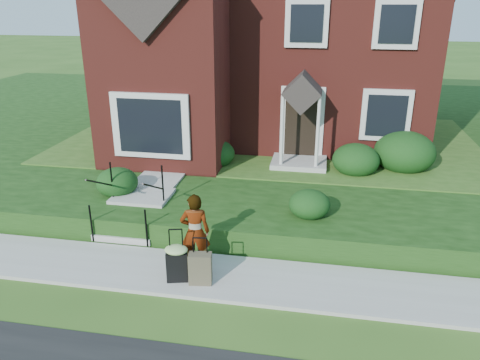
% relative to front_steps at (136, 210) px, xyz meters
% --- Properties ---
extents(ground, '(120.00, 120.00, 0.00)m').
position_rel_front_steps_xyz_m(ground, '(2.50, -1.84, -0.47)').
color(ground, '#2D5119').
rests_on(ground, ground).
extents(sidewalk, '(60.00, 1.60, 0.08)m').
position_rel_front_steps_xyz_m(sidewalk, '(2.50, -1.84, -0.43)').
color(sidewalk, '#9E9B93').
rests_on(sidewalk, ground).
extents(terrace, '(44.00, 20.00, 0.60)m').
position_rel_front_steps_xyz_m(terrace, '(6.50, 9.06, -0.17)').
color(terrace, black).
rests_on(terrace, ground).
extents(walkway, '(1.20, 6.00, 0.06)m').
position_rel_front_steps_xyz_m(walkway, '(0.00, 3.16, 0.16)').
color(walkway, '#9E9B93').
rests_on(walkway, terrace).
extents(front_steps, '(1.40, 2.02, 1.50)m').
position_rel_front_steps_xyz_m(front_steps, '(0.00, 0.00, 0.00)').
color(front_steps, '#9E9B93').
rests_on(front_steps, ground).
extents(foundation_shrubs, '(9.63, 5.06, 1.22)m').
position_rel_front_steps_xyz_m(foundation_shrubs, '(3.78, 3.10, 0.62)').
color(foundation_shrubs, black).
rests_on(foundation_shrubs, terrace).
extents(woman, '(0.66, 0.50, 1.63)m').
position_rel_front_steps_xyz_m(woman, '(1.95, -1.64, 0.42)').
color(woman, '#999999').
rests_on(woman, sidewalk).
extents(suitcase_black, '(0.53, 0.47, 1.09)m').
position_rel_front_steps_xyz_m(suitcase_black, '(1.72, -2.16, 0.03)').
color(suitcase_black, black).
rests_on(suitcase_black, sidewalk).
extents(suitcase_olive, '(0.47, 0.30, 0.96)m').
position_rel_front_steps_xyz_m(suitcase_olive, '(2.18, -2.17, -0.07)').
color(suitcase_olive, '#4F4834').
rests_on(suitcase_olive, sidewalk).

